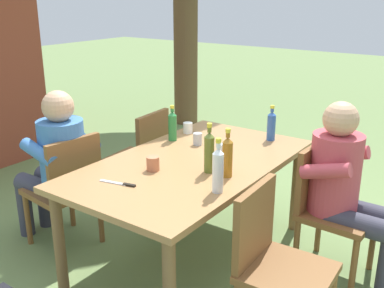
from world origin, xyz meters
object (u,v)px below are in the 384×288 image
(chair_near_right, at_px, (327,203))
(bottle_clear, at_px, (218,169))
(bottle_olive, at_px, (209,151))
(bottle_blue, at_px, (271,125))
(person_in_plaid_shirt, at_px, (346,184))
(bottle_green, at_px, (172,125))
(chair_far_right, at_px, (142,155))
(dining_table, at_px, (192,172))
(cup_glass, at_px, (223,150))
(person_in_white_shirt, at_px, (56,161))
(cup_steel, at_px, (198,139))
(table_knife, at_px, (120,184))
(chair_near_left, at_px, (274,259))
(cup_terracotta, at_px, (153,163))
(bottle_amber, at_px, (227,156))
(cup_white, at_px, (188,128))
(chair_far_left, at_px, (67,186))

(chair_near_right, relative_size, bottle_clear, 2.73)
(bottle_olive, distance_m, bottle_blue, 0.82)
(person_in_plaid_shirt, relative_size, bottle_green, 4.33)
(chair_far_right, distance_m, person_in_plaid_shirt, 1.73)
(dining_table, height_order, cup_glass, cup_glass)
(chair_near_right, bearing_deg, person_in_white_shirt, 114.81)
(cup_steel, relative_size, table_knife, 0.38)
(chair_near_left, bearing_deg, bottle_olive, 63.47)
(chair_near_right, distance_m, person_in_white_shirt, 1.91)
(cup_steel, bearing_deg, cup_glass, -106.42)
(chair_far_right, bearing_deg, cup_terracotta, -134.19)
(bottle_blue, height_order, bottle_amber, bottle_amber)
(bottle_blue, xyz_separation_m, cup_steel, (-0.42, 0.39, -0.07))
(cup_glass, distance_m, cup_white, 0.58)
(table_knife, bearing_deg, dining_table, -12.07)
(dining_table, distance_m, person_in_white_shirt, 1.00)
(bottle_clear, distance_m, bottle_olive, 0.30)
(chair_far_left, bearing_deg, person_in_plaid_shirt, -65.03)
(chair_near_right, relative_size, cup_terracotta, 9.54)
(cup_steel, bearing_deg, cup_white, 49.42)
(dining_table, relative_size, chair_near_left, 2.03)
(chair_near_right, relative_size, chair_far_right, 1.00)
(person_in_plaid_shirt, distance_m, bottle_blue, 0.79)
(chair_far_left, bearing_deg, cup_steel, -42.44)
(person_in_white_shirt, xyz_separation_m, bottle_blue, (1.12, -1.14, 0.19))
(bottle_green, bearing_deg, dining_table, -126.42)
(bottle_green, bearing_deg, bottle_olive, -123.04)
(cup_white, bearing_deg, table_knife, -165.46)
(chair_near_right, xyz_separation_m, bottle_green, (-0.12, 1.19, 0.36))
(bottle_blue, distance_m, table_knife, 1.33)
(chair_far_left, distance_m, bottle_olive, 1.12)
(chair_near_right, bearing_deg, person_in_plaid_shirt, -91.52)
(bottle_blue, height_order, table_knife, bottle_blue)
(chair_near_right, xyz_separation_m, chair_far_right, (0.00, 1.62, 0.00))
(bottle_clear, xyz_separation_m, cup_white, (0.82, 0.80, -0.09))
(chair_near_right, height_order, cup_white, chair_near_right)
(bottle_clear, xyz_separation_m, bottle_olive, (0.22, 0.20, -0.00))
(bottle_clear, distance_m, cup_glass, 0.62)
(dining_table, bearing_deg, chair_near_right, -63.65)
(dining_table, height_order, bottle_blue, bottle_blue)
(chair_far_left, xyz_separation_m, cup_terracotta, (0.13, -0.70, 0.29))
(bottle_blue, height_order, cup_glass, bottle_blue)
(person_in_white_shirt, bearing_deg, bottle_clear, -86.59)
(chair_near_left, height_order, person_in_white_shirt, person_in_white_shirt)
(bottle_amber, bearing_deg, chair_far_left, 105.30)
(chair_near_right, xyz_separation_m, chair_near_left, (-0.80, -0.00, 0.00))
(cup_steel, bearing_deg, chair_near_left, -125.83)
(cup_steel, bearing_deg, chair_far_left, 137.56)
(person_in_white_shirt, distance_m, bottle_green, 0.89)
(dining_table, height_order, bottle_olive, bottle_olive)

